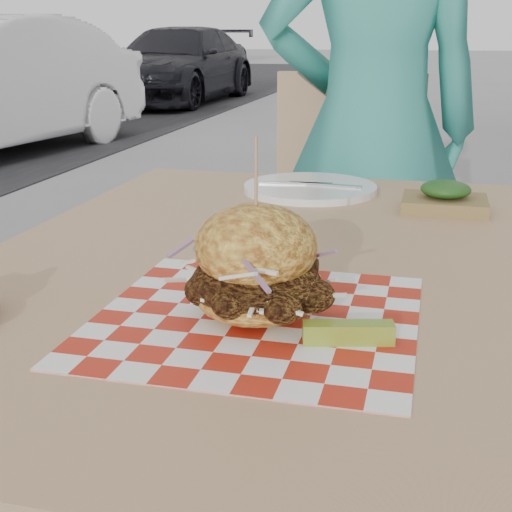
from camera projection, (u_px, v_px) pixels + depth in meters
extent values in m
imported|color=teal|center=(372.00, 130.00, 1.86)|extent=(0.68, 0.54, 1.63)
imported|color=black|center=(177.00, 65.00, 10.84)|extent=(1.68, 3.88, 1.11)
cube|color=tan|center=(259.00, 268.00, 1.05)|extent=(0.80, 1.20, 0.04)
cylinder|color=#333338|center=(176.00, 334.00, 1.74)|extent=(0.05, 0.05, 0.71)
cylinder|color=#333338|center=(465.00, 364.00, 1.58)|extent=(0.05, 0.05, 0.71)
cube|color=tan|center=(336.00, 263.00, 1.96)|extent=(0.42, 0.42, 0.04)
cube|color=tan|center=(349.00, 161.00, 2.07)|extent=(0.42, 0.04, 0.50)
cylinder|color=#333338|center=(257.00, 361.00, 1.91)|extent=(0.03, 0.03, 0.43)
cylinder|color=#333338|center=(393.00, 377.00, 1.83)|extent=(0.03, 0.03, 0.43)
cylinder|color=#333338|center=(285.00, 312.00, 2.24)|extent=(0.03, 0.03, 0.43)
cylinder|color=#333338|center=(401.00, 323.00, 2.16)|extent=(0.03, 0.03, 0.43)
cube|color=red|center=(256.00, 318.00, 0.81)|extent=(0.36, 0.36, 0.00)
ellipsoid|color=gold|center=(256.00, 298.00, 0.80)|extent=(0.13, 0.13, 0.05)
ellipsoid|color=brown|center=(256.00, 283.00, 0.80)|extent=(0.15, 0.14, 0.07)
ellipsoid|color=gold|center=(256.00, 247.00, 0.78)|extent=(0.14, 0.14, 0.10)
cylinder|color=tan|center=(256.00, 184.00, 0.76)|extent=(0.00, 0.00, 0.10)
cube|color=olive|center=(348.00, 333.00, 0.74)|extent=(0.10, 0.04, 0.02)
cylinder|color=white|center=(310.00, 188.00, 1.44)|extent=(0.27, 0.27, 0.01)
cube|color=silver|center=(296.00, 183.00, 1.45)|extent=(0.15, 0.03, 0.00)
cube|color=silver|center=(325.00, 185.00, 1.44)|extent=(0.15, 0.03, 0.00)
cube|color=olive|center=(444.00, 204.00, 1.29)|extent=(0.15, 0.12, 0.02)
ellipsoid|color=#124014|center=(446.00, 189.00, 1.28)|extent=(0.09, 0.09, 0.03)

